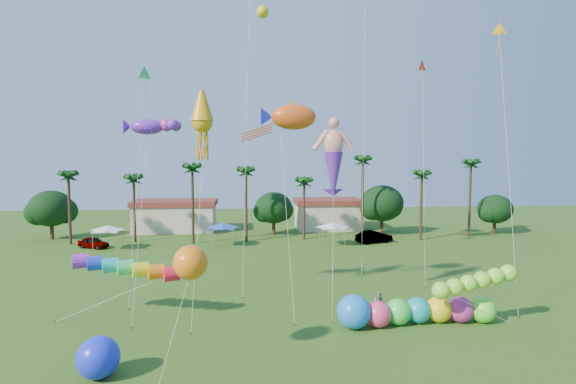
{
  "coord_description": "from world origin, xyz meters",
  "views": [
    {
      "loc": [
        -2.73,
        -20.54,
        11.33
      ],
      "look_at": [
        0.0,
        10.0,
        9.0
      ],
      "focal_mm": 28.0,
      "sensor_mm": 36.0,
      "label": 1
    }
  ],
  "objects": [
    {
      "name": "tree_line",
      "position": [
        3.57,
        44.0,
        4.28
      ],
      "size": [
        69.46,
        8.91,
        11.0
      ],
      "color": "#3A2819",
      "rests_on": "ground"
    },
    {
      "name": "buildings_row",
      "position": [
        -3.09,
        50.0,
        2.0
      ],
      "size": [
        35.0,
        7.0,
        4.0
      ],
      "color": "beige",
      "rests_on": "ground"
    },
    {
      "name": "tent_row",
      "position": [
        -6.0,
        36.33,
        2.75
      ],
      "size": [
        31.0,
        4.0,
        0.6
      ],
      "color": "white",
      "rests_on": "ground"
    },
    {
      "name": "car_a",
      "position": [
        -22.18,
        37.21,
        0.69
      ],
      "size": [
        4.36,
        3.19,
        1.38
      ],
      "primitive_type": "imported",
      "rotation": [
        0.0,
        0.0,
        1.13
      ],
      "color": "#4C4C54",
      "rests_on": "ground"
    },
    {
      "name": "car_b",
      "position": [
        14.0,
        37.46,
        0.82
      ],
      "size": [
        5.27,
        3.31,
        1.64
      ],
      "primitive_type": "imported",
      "rotation": [
        0.0,
        0.0,
        1.91
      ],
      "color": "#4C4C54",
      "rests_on": "ground"
    },
    {
      "name": "spectator_b",
      "position": [
        6.58,
        10.16,
        0.9
      ],
      "size": [
        1.08,
        1.0,
        1.79
      ],
      "primitive_type": "imported",
      "rotation": [
        0.0,
        0.0,
        -0.46
      ],
      "color": "#A09685",
      "rests_on": "ground"
    },
    {
      "name": "caterpillar_inflatable",
      "position": [
        8.21,
        8.36,
        0.95
      ],
      "size": [
        11.17,
        2.69,
        2.27
      ],
      "rotation": [
        0.0,
        0.0,
        0.04
      ],
      "color": "#EA3D6F",
      "rests_on": "ground"
    },
    {
      "name": "blue_ball",
      "position": [
        -10.47,
        2.6,
        1.09
      ],
      "size": [
        2.17,
        2.17,
        2.17
      ],
      "primitive_type": "sphere",
      "color": "#1C2EFF",
      "rests_on": "ground"
    },
    {
      "name": "rainbow_tube",
      "position": [
        -9.99,
        10.62,
        3.31
      ],
      "size": [
        10.01,
        2.67,
        3.84
      ],
      "color": "#F91B37",
      "rests_on": "ground"
    },
    {
      "name": "green_worm",
      "position": [
        9.73,
        7.07,
        2.72
      ],
      "size": [
        8.7,
        2.58,
        3.4
      ],
      "color": "#8FE933",
      "rests_on": "ground"
    },
    {
      "name": "orange_ball_kite",
      "position": [
        -5.78,
        3.06,
        5.84
      ],
      "size": [
        2.5,
        2.84,
        6.76
      ],
      "color": "orange",
      "rests_on": "ground"
    },
    {
      "name": "merman_kite",
      "position": [
        3.64,
        12.56,
        11.0
      ],
      "size": [
        2.51,
        4.38,
        13.83
      ],
      "color": "#EC9786",
      "rests_on": "ground"
    },
    {
      "name": "fish_kite",
      "position": [
        0.71,
        13.24,
        14.39
      ],
      "size": [
        5.36,
        6.06,
        15.46
      ],
      "color": "#D74D17",
      "rests_on": "ground"
    },
    {
      "name": "squid_kite",
      "position": [
        -6.0,
        12.58,
        13.9
      ],
      "size": [
        1.75,
        5.53,
        16.31
      ],
      "color": "gold",
      "rests_on": "ground"
    },
    {
      "name": "lobster_kite",
      "position": [
        -9.92,
        12.69,
        13.57
      ],
      "size": [
        4.67,
        5.35,
        14.37
      ],
      "color": "purple",
      "rests_on": "ground"
    },
    {
      "name": "delta_kite_red",
      "position": [
        13.96,
        21.79,
        19.77
      ],
      "size": [
        1.92,
        5.48,
        20.72
      ],
      "color": "red",
      "rests_on": "ground"
    },
    {
      "name": "delta_kite_yellow",
      "position": [
        16.43,
        12.82,
        20.63
      ],
      "size": [
        1.2,
        4.36,
        21.64
      ],
      "color": "gold",
      "rests_on": "ground"
    },
    {
      "name": "delta_kite_green",
      "position": [
        -10.94,
        16.9,
        17.81
      ],
      "size": [
        1.36,
        4.5,
        18.71
      ],
      "color": "#34DE75",
      "rests_on": "ground"
    }
  ]
}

